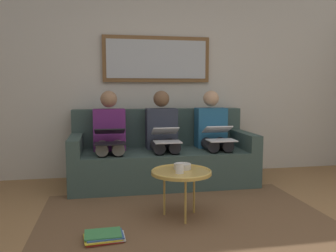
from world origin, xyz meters
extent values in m
cube|color=beige|center=(0.00, -2.60, 1.30)|extent=(6.00, 0.12, 2.60)
cube|color=brown|center=(0.00, -0.85, 0.00)|extent=(2.60, 1.80, 0.01)
cube|color=#384C47|center=(0.00, -2.05, 0.21)|extent=(2.20, 0.90, 0.42)
cube|color=#384C47|center=(0.00, -2.40, 0.66)|extent=(2.20, 0.20, 0.48)
cube|color=#384C47|center=(-1.03, -2.05, 0.52)|extent=(0.14, 0.90, 0.20)
cube|color=#384C47|center=(1.03, -2.05, 0.52)|extent=(0.14, 0.90, 0.20)
cube|color=brown|center=(0.00, -2.51, 1.55)|extent=(1.42, 0.04, 0.60)
cube|color=#B2B7BC|center=(0.00, -2.48, 1.55)|extent=(1.32, 0.01, 0.50)
cylinder|color=tan|center=(0.03, -0.90, 0.42)|extent=(0.54, 0.54, 0.03)
torus|color=tan|center=(0.03, -0.90, 0.43)|extent=(0.54, 0.54, 0.02)
cylinder|color=#B28E42|center=(0.03, -0.74, 0.20)|extent=(0.02, 0.02, 0.40)
cylinder|color=#B28E42|center=(-0.11, -0.98, 0.20)|extent=(0.02, 0.02, 0.40)
cylinder|color=#B28E42|center=(0.17, -0.98, 0.20)|extent=(0.02, 0.02, 0.40)
cylinder|color=silver|center=(0.06, -0.83, 0.47)|extent=(0.07, 0.07, 0.09)
cylinder|color=beige|center=(0.00, -0.98, 0.45)|extent=(0.16, 0.16, 0.05)
cube|color=#235B84|center=(-0.64, -2.15, 0.67)|extent=(0.38, 0.22, 0.50)
sphere|color=tan|center=(-0.64, -2.15, 1.04)|extent=(0.20, 0.20, 0.20)
cylinder|color=#232328|center=(-0.73, -1.94, 0.49)|extent=(0.14, 0.42, 0.14)
cylinder|color=#232328|center=(-0.55, -1.94, 0.49)|extent=(0.14, 0.42, 0.14)
cylinder|color=#232328|center=(-0.73, -1.73, 0.21)|extent=(0.11, 0.11, 0.42)
cylinder|color=#232328|center=(-0.55, -1.73, 0.21)|extent=(0.11, 0.11, 0.42)
cube|color=white|center=(-0.64, -1.73, 0.57)|extent=(0.33, 0.23, 0.01)
cube|color=white|center=(-0.64, -1.89, 0.68)|extent=(0.33, 0.21, 0.10)
cube|color=#A5C6EA|center=(-0.64, -1.88, 0.68)|extent=(0.29, 0.18, 0.08)
cube|color=#2D3342|center=(0.00, -2.15, 0.67)|extent=(0.38, 0.22, 0.50)
sphere|color=brown|center=(0.00, -2.15, 1.04)|extent=(0.20, 0.20, 0.20)
cylinder|color=#232328|center=(-0.09, -1.94, 0.49)|extent=(0.14, 0.42, 0.14)
cylinder|color=#232328|center=(0.09, -1.94, 0.49)|extent=(0.14, 0.42, 0.14)
cylinder|color=#232328|center=(-0.09, -1.73, 0.21)|extent=(0.11, 0.11, 0.42)
cylinder|color=#232328|center=(0.09, -1.73, 0.21)|extent=(0.11, 0.11, 0.42)
cube|color=silver|center=(0.00, -1.73, 0.57)|extent=(0.30, 0.22, 0.01)
cube|color=silver|center=(0.00, -1.89, 0.67)|extent=(0.30, 0.20, 0.10)
cube|color=#A5C6EA|center=(0.00, -1.88, 0.68)|extent=(0.27, 0.18, 0.09)
cube|color=#66236B|center=(0.64, -2.15, 0.67)|extent=(0.38, 0.22, 0.50)
sphere|color=#997051|center=(0.64, -2.15, 1.04)|extent=(0.20, 0.20, 0.20)
cylinder|color=gray|center=(0.55, -1.94, 0.49)|extent=(0.14, 0.42, 0.14)
cylinder|color=gray|center=(0.73, -1.94, 0.49)|extent=(0.14, 0.42, 0.14)
cylinder|color=gray|center=(0.55, -1.73, 0.21)|extent=(0.11, 0.11, 0.42)
cylinder|color=gray|center=(0.73, -1.73, 0.21)|extent=(0.11, 0.11, 0.42)
cube|color=black|center=(0.64, -1.73, 0.57)|extent=(0.34, 0.23, 0.01)
cube|color=black|center=(0.64, -1.88, 0.68)|extent=(0.34, 0.22, 0.08)
cube|color=#A5C6EA|center=(0.64, -1.88, 0.69)|extent=(0.30, 0.20, 0.07)
cube|color=red|center=(0.72, -0.55, 0.01)|extent=(0.30, 0.23, 0.01)
cube|color=white|center=(0.70, -0.55, 0.02)|extent=(0.29, 0.21, 0.01)
cube|color=yellow|center=(0.73, -0.53, 0.03)|extent=(0.30, 0.23, 0.01)
cube|color=#33569E|center=(0.71, -0.54, 0.04)|extent=(0.30, 0.22, 0.01)
cube|color=#3D8C4C|center=(0.73, -0.55, 0.05)|extent=(0.29, 0.21, 0.01)
camera|label=1|loc=(0.70, 2.05, 1.17)|focal=36.79mm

